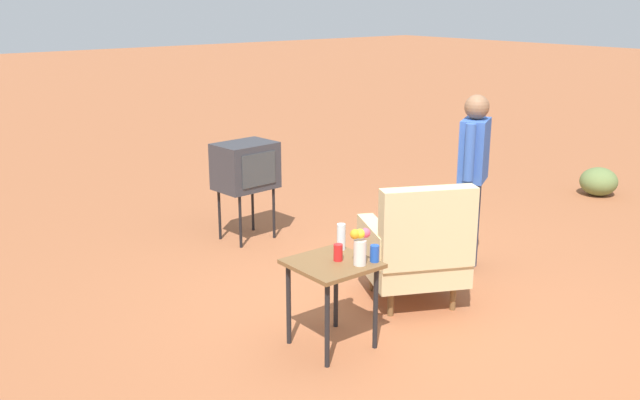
{
  "coord_description": "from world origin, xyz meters",
  "views": [
    {
      "loc": [
        4.02,
        3.92,
        2.48
      ],
      "look_at": [
        0.07,
        -1.07,
        0.65
      ],
      "focal_mm": 40.02,
      "sensor_mm": 36.0,
      "label": 1
    }
  ],
  "objects": [
    {
      "name": "ground_plane",
      "position": [
        0.0,
        0.0,
        0.0
      ],
      "size": [
        60.0,
        60.0,
        0.0
      ],
      "primitive_type": "plane",
      "color": "#A05B38"
    },
    {
      "name": "armchair",
      "position": [
        0.0,
        0.12,
        0.5
      ],
      "size": [
        1.03,
        1.04,
        1.06
      ],
      "color": "brown",
      "rests_on": "ground"
    },
    {
      "name": "side_table",
      "position": [
        1.01,
        0.25,
        0.56
      ],
      "size": [
        0.56,
        0.56,
        0.66
      ],
      "color": "black",
      "rests_on": "ground"
    },
    {
      "name": "tv_on_stand",
      "position": [
        0.19,
        -2.16,
        0.78
      ],
      "size": [
        0.64,
        0.49,
        1.03
      ],
      "color": "black",
      "rests_on": "ground"
    },
    {
      "name": "person_standing",
      "position": [
        -0.97,
        -0.14,
        0.94
      ],
      "size": [
        0.51,
        0.37,
        1.64
      ],
      "color": "#2D3347",
      "rests_on": "ground"
    },
    {
      "name": "soda_can_red",
      "position": [
        0.96,
        0.26,
        0.72
      ],
      "size": [
        0.07,
        0.07,
        0.12
      ],
      "primitive_type": "cylinder",
      "color": "red",
      "rests_on": "side_table"
    },
    {
      "name": "soda_can_blue",
      "position": [
        0.77,
        0.43,
        0.72
      ],
      "size": [
        0.07,
        0.07,
        0.12
      ],
      "primitive_type": "cylinder",
      "color": "blue",
      "rests_on": "side_table"
    },
    {
      "name": "bottle_short_clear",
      "position": [
        0.79,
        0.09,
        0.76
      ],
      "size": [
        0.06,
        0.06,
        0.2
      ],
      "primitive_type": "cylinder",
      "color": "silver",
      "rests_on": "side_table"
    },
    {
      "name": "flower_vase",
      "position": [
        0.89,
        0.41,
        0.8
      ],
      "size": [
        0.15,
        0.1,
        0.27
      ],
      "color": "silver",
      "rests_on": "side_table"
    },
    {
      "name": "shrub_near",
      "position": [
        -4.28,
        -0.8,
        0.18
      ],
      "size": [
        0.47,
        0.47,
        0.36
      ],
      "primitive_type": "ellipsoid",
      "color": "olive",
      "rests_on": "ground"
    }
  ]
}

